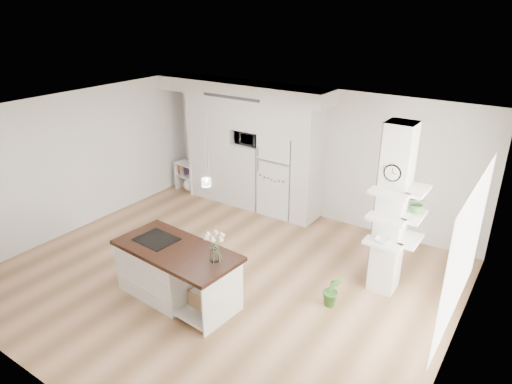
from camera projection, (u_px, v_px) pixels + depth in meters
floor at (223, 277)px, 7.57m from camera, size 7.00×6.00×0.01m
room at (219, 172)px, 6.85m from camera, size 7.04×6.04×2.72m
cabinet_wall at (244, 138)px, 9.77m from camera, size 4.00×0.71×2.70m
refrigerator at (281, 174)px, 9.54m from camera, size 0.78×0.69×1.75m
column at (396, 214)px, 6.67m from camera, size 0.69×0.90×2.70m
window at (466, 250)px, 5.41m from camera, size 0.00×2.40×2.40m
pendant_light at (327, 175)px, 5.98m from camera, size 0.12×0.12×0.10m
kitchen_island at (168, 268)px, 6.97m from camera, size 2.01×1.06×1.45m
bookshelf at (189, 179)px, 10.89m from camera, size 0.61×0.39×0.69m
floor_plant_a at (332, 290)px, 6.76m from camera, size 0.37×0.34×0.54m
floor_plant_b at (377, 263)px, 7.54m from camera, size 0.32×0.32×0.46m
microwave at (249, 137)px, 9.62m from camera, size 0.54×0.37×0.30m
shelf_plant at (418, 203)px, 6.60m from camera, size 0.27×0.23×0.30m
decor_bowl at (382, 240)px, 6.67m from camera, size 0.22×0.22×0.05m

